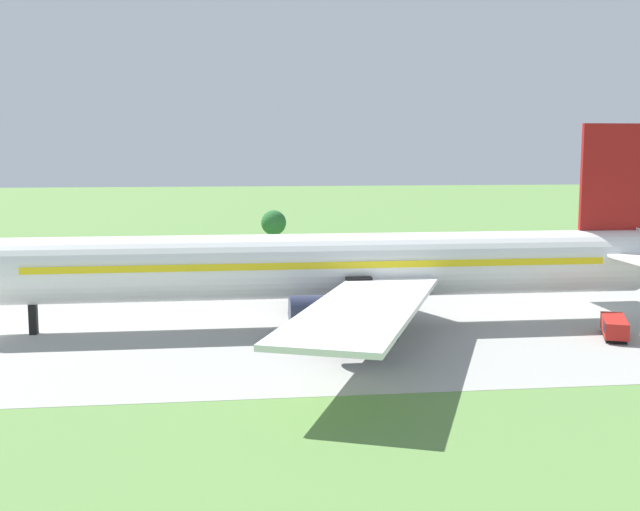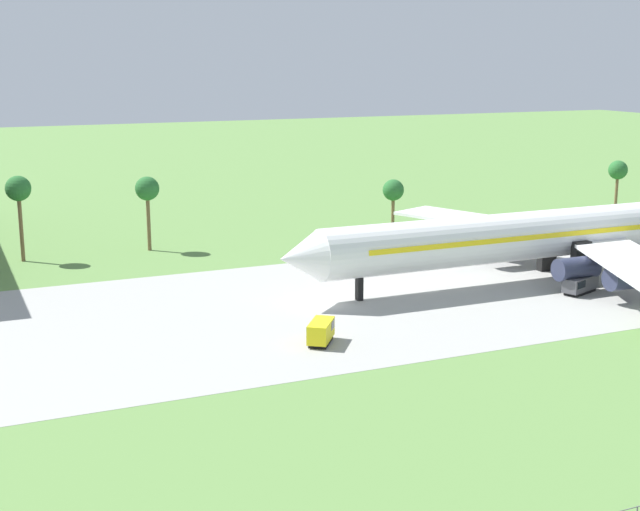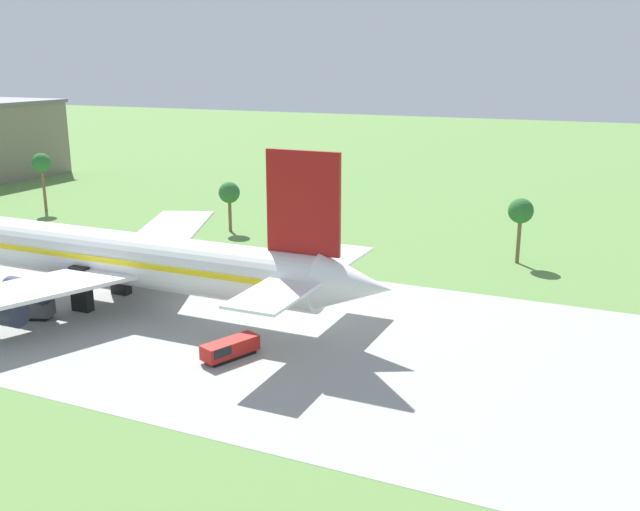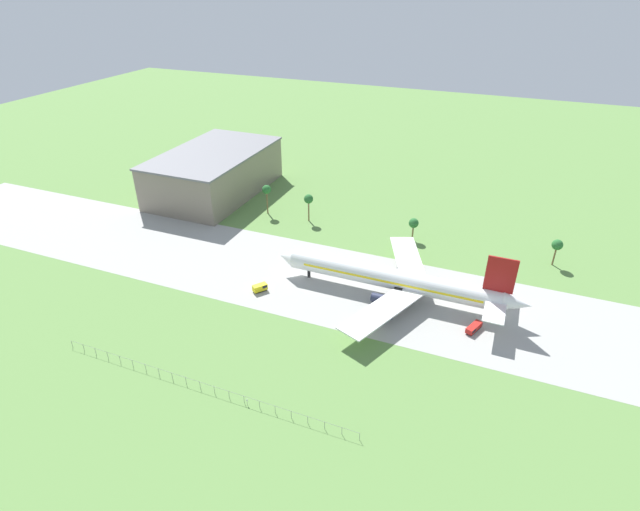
# 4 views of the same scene
# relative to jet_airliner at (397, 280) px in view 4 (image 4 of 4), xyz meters

# --- Properties ---
(ground_plane) EXTENTS (600.00, 600.00, 0.00)m
(ground_plane) POSITION_rel_jet_airliner_xyz_m (-33.26, -0.33, -5.93)
(ground_plane) COLOR #5B8442
(taxiway_strip) EXTENTS (320.00, 44.00, 0.02)m
(taxiway_strip) POSITION_rel_jet_airliner_xyz_m (-33.26, -0.33, -5.92)
(taxiway_strip) COLOR #9E9E99
(taxiway_strip) RESTS_ON ground_plane
(jet_airliner) EXTENTS (77.07, 60.85, 19.72)m
(jet_airliner) POSITION_rel_jet_airliner_xyz_m (0.00, 0.00, 0.00)
(jet_airliner) COLOR white
(jet_airliner) RESTS_ON ground_plane
(baggage_tug) EXTENTS (4.23, 4.77, 2.35)m
(baggage_tug) POSITION_rel_jet_airliner_xyz_m (-39.53, -13.11, -4.65)
(baggage_tug) COLOR black
(baggage_tug) RESTS_ON ground_plane
(fuel_truck) EXTENTS (4.08, 6.28, 1.87)m
(fuel_truck) POSITION_rel_jet_airliner_xyz_m (24.31, -8.44, -4.90)
(fuel_truck) COLOR black
(fuel_truck) RESTS_ON ground_plane
(catering_van) EXTENTS (5.79, 3.78, 2.11)m
(catering_van) POSITION_rel_jet_airliner_xyz_m (-2.43, -8.08, -4.78)
(catering_van) COLOR black
(catering_van) RESTS_ON ground_plane
(perimeter_fence) EXTENTS (80.10, 0.10, 2.10)m
(perimeter_fence) POSITION_rel_jet_airliner_xyz_m (-33.26, -55.33, -4.48)
(perimeter_fence) COLOR slate
(perimeter_fence) RESTS_ON ground_plane
(no_stopping_sign) EXTENTS (0.44, 0.08, 1.68)m
(no_stopping_sign) POSITION_rel_jet_airliner_xyz_m (-20.29, -55.64, -4.88)
(no_stopping_sign) COLOR gray
(no_stopping_sign) RESTS_ON ground_plane
(terminal_building) EXTENTS (36.72, 61.20, 18.71)m
(terminal_building) POSITION_rel_jet_airliner_xyz_m (-95.09, 49.53, 3.44)
(terminal_building) COLOR slate
(terminal_building) RESTS_ON ground_plane
(palm_tree_row) EXTENTS (111.62, 3.60, 12.31)m
(palm_tree_row) POSITION_rel_jet_airliner_xyz_m (-17.27, 38.21, 2.44)
(palm_tree_row) COLOR brown
(palm_tree_row) RESTS_ON ground_plane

